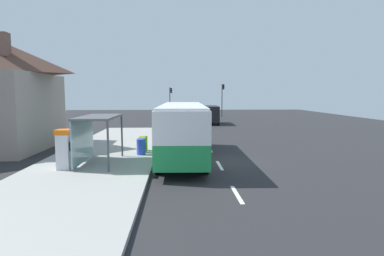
{
  "coord_description": "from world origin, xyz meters",
  "views": [
    {
      "loc": [
        -2.02,
        -17.82,
        3.83
      ],
      "look_at": [
        -1.0,
        4.03,
        1.5
      ],
      "focal_mm": 30.05,
      "sensor_mm": 36.0,
      "label": 1
    }
  ],
  "objects_px": {
    "traffic_light_far_side": "(170,97)",
    "recycling_bin_blue": "(141,147)",
    "traffic_light_near_side": "(223,95)",
    "sedan_near": "(205,114)",
    "sedan_far": "(202,111)",
    "recycling_bin_green": "(142,145)",
    "recycling_bin_orange": "(143,143)",
    "ticket_machine": "(64,149)",
    "bus_shelter": "(93,127)",
    "white_van": "(210,113)",
    "bus": "(182,128)"
  },
  "relations": [
    {
      "from": "traffic_light_near_side",
      "to": "traffic_light_far_side",
      "type": "xyz_separation_m",
      "value": [
        -8.59,
        0.8,
        -0.35
      ]
    },
    {
      "from": "bus",
      "to": "ticket_machine",
      "type": "bearing_deg",
      "value": -150.88
    },
    {
      "from": "recycling_bin_orange",
      "to": "sedan_far",
      "type": "bearing_deg",
      "value": 79.55
    },
    {
      "from": "white_van",
      "to": "traffic_light_far_side",
      "type": "distance_m",
      "value": 13.97
    },
    {
      "from": "white_van",
      "to": "sedan_far",
      "type": "distance_m",
      "value": 15.03
    },
    {
      "from": "sedan_near",
      "to": "sedan_far",
      "type": "relative_size",
      "value": 1.02
    },
    {
      "from": "sedan_near",
      "to": "sedan_far",
      "type": "bearing_deg",
      "value": 89.97
    },
    {
      "from": "ticket_machine",
      "to": "traffic_light_far_side",
      "type": "bearing_deg",
      "value": 83.39
    },
    {
      "from": "traffic_light_far_side",
      "to": "recycling_bin_blue",
      "type": "bearing_deg",
      "value": -91.83
    },
    {
      "from": "bus",
      "to": "sedan_far",
      "type": "xyz_separation_m",
      "value": [
        4.01,
        37.0,
        -1.05
      ]
    },
    {
      "from": "ticket_machine",
      "to": "traffic_light_near_side",
      "type": "height_order",
      "value": "traffic_light_near_side"
    },
    {
      "from": "recycling_bin_green",
      "to": "traffic_light_near_side",
      "type": "relative_size",
      "value": 0.17
    },
    {
      "from": "recycling_bin_blue",
      "to": "traffic_light_near_side",
      "type": "distance_m",
      "value": 35.11
    },
    {
      "from": "recycling_bin_green",
      "to": "sedan_far",
      "type": "bearing_deg",
      "value": 79.75
    },
    {
      "from": "traffic_light_far_side",
      "to": "sedan_near",
      "type": "bearing_deg",
      "value": -43.32
    },
    {
      "from": "ticket_machine",
      "to": "recycling_bin_orange",
      "type": "bearing_deg",
      "value": 56.43
    },
    {
      "from": "ticket_machine",
      "to": "recycling_bin_blue",
      "type": "bearing_deg",
      "value": 47.28
    },
    {
      "from": "sedan_near",
      "to": "recycling_bin_orange",
      "type": "relative_size",
      "value": 4.72
    },
    {
      "from": "sedan_near",
      "to": "recycling_bin_green",
      "type": "relative_size",
      "value": 4.72
    },
    {
      "from": "sedan_far",
      "to": "recycling_bin_orange",
      "type": "height_order",
      "value": "sedan_far"
    },
    {
      "from": "recycling_bin_green",
      "to": "ticket_machine",
      "type": "bearing_deg",
      "value": -127.68
    },
    {
      "from": "recycling_bin_blue",
      "to": "bus",
      "type": "bearing_deg",
      "value": -8.02
    },
    {
      "from": "white_van",
      "to": "recycling_bin_green",
      "type": "xyz_separation_m",
      "value": [
        -6.4,
        -20.93,
        -0.69
      ]
    },
    {
      "from": "ticket_machine",
      "to": "traffic_light_near_side",
      "type": "xyz_separation_m",
      "value": [
        13.0,
        37.19,
        2.44
      ]
    },
    {
      "from": "ticket_machine",
      "to": "traffic_light_near_side",
      "type": "relative_size",
      "value": 0.35
    },
    {
      "from": "recycling_bin_green",
      "to": "recycling_bin_orange",
      "type": "relative_size",
      "value": 1.0
    },
    {
      "from": "recycling_bin_orange",
      "to": "traffic_light_near_side",
      "type": "relative_size",
      "value": 0.17
    },
    {
      "from": "recycling_bin_blue",
      "to": "bus_shelter",
      "type": "xyz_separation_m",
      "value": [
        -2.21,
        -2.34,
        1.44
      ]
    },
    {
      "from": "sedan_far",
      "to": "traffic_light_near_side",
      "type": "xyz_separation_m",
      "value": [
        3.19,
        -3.04,
        2.82
      ]
    },
    {
      "from": "sedan_near",
      "to": "traffic_light_near_side",
      "type": "height_order",
      "value": "traffic_light_near_side"
    },
    {
      "from": "bus",
      "to": "recycling_bin_green",
      "type": "height_order",
      "value": "bus"
    },
    {
      "from": "traffic_light_far_side",
      "to": "bus_shelter",
      "type": "bearing_deg",
      "value": -95.15
    },
    {
      "from": "recycling_bin_green",
      "to": "traffic_light_far_side",
      "type": "xyz_separation_m",
      "value": [
        1.1,
        33.71,
        2.61
      ]
    },
    {
      "from": "bus",
      "to": "white_van",
      "type": "xyz_separation_m",
      "value": [
        3.91,
        21.98,
        -0.5
      ]
    },
    {
      "from": "bus",
      "to": "recycling_bin_orange",
      "type": "bearing_deg",
      "value": 144.88
    },
    {
      "from": "ticket_machine",
      "to": "recycling_bin_green",
      "type": "distance_m",
      "value": 5.43
    },
    {
      "from": "bus",
      "to": "sedan_near",
      "type": "distance_m",
      "value": 29.96
    },
    {
      "from": "bus_shelter",
      "to": "traffic_light_far_side",
      "type": "bearing_deg",
      "value": 84.85
    },
    {
      "from": "ticket_machine",
      "to": "bus_shelter",
      "type": "distance_m",
      "value": 1.89
    },
    {
      "from": "recycling_bin_blue",
      "to": "bus_shelter",
      "type": "relative_size",
      "value": 0.24
    },
    {
      "from": "sedan_near",
      "to": "recycling_bin_green",
      "type": "distance_m",
      "value": 29.35
    },
    {
      "from": "sedan_far",
      "to": "traffic_light_near_side",
      "type": "relative_size",
      "value": 0.81
    },
    {
      "from": "ticket_machine",
      "to": "bus",
      "type": "bearing_deg",
      "value": 29.12
    },
    {
      "from": "white_van",
      "to": "sedan_far",
      "type": "height_order",
      "value": "white_van"
    },
    {
      "from": "bus",
      "to": "sedan_near",
      "type": "height_order",
      "value": "bus"
    },
    {
      "from": "sedan_far",
      "to": "traffic_light_far_side",
      "type": "xyz_separation_m",
      "value": [
        -5.4,
        -2.24,
        2.47
      ]
    },
    {
      "from": "white_van",
      "to": "recycling_bin_blue",
      "type": "xyz_separation_m",
      "value": [
        -6.4,
        -21.63,
        -0.69
      ]
    },
    {
      "from": "white_van",
      "to": "bus_shelter",
      "type": "height_order",
      "value": "bus_shelter"
    },
    {
      "from": "traffic_light_near_side",
      "to": "bus_shelter",
      "type": "bearing_deg",
      "value": -108.32
    },
    {
      "from": "bus_shelter",
      "to": "white_van",
      "type": "bearing_deg",
      "value": 70.23
    }
  ]
}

